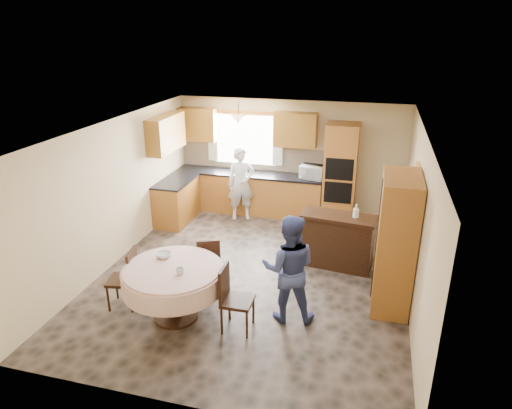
{
  "coord_description": "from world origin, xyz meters",
  "views": [
    {
      "loc": [
        1.79,
        -6.57,
        3.94
      ],
      "look_at": [
        -0.04,
        0.3,
        1.15
      ],
      "focal_mm": 32.0,
      "sensor_mm": 36.0,
      "label": 1
    }
  ],
  "objects_px": {
    "chair_back": "(209,261)",
    "person_sink": "(241,184)",
    "sideboard": "(337,242)",
    "person_dining": "(289,269)",
    "cupboard": "(396,242)",
    "chair_left": "(127,276)",
    "chair_right": "(232,295)",
    "oven_tower": "(340,174)",
    "dining_table": "(174,279)"
  },
  "relations": [
    {
      "from": "dining_table",
      "to": "chair_left",
      "type": "bearing_deg",
      "value": 173.1
    },
    {
      "from": "oven_tower",
      "to": "cupboard",
      "type": "bearing_deg",
      "value": -70.2
    },
    {
      "from": "chair_back",
      "to": "chair_right",
      "type": "bearing_deg",
      "value": 103.83
    },
    {
      "from": "person_sink",
      "to": "cupboard",
      "type": "bearing_deg",
      "value": -62.47
    },
    {
      "from": "chair_left",
      "to": "chair_right",
      "type": "height_order",
      "value": "chair_right"
    },
    {
      "from": "chair_left",
      "to": "sideboard",
      "type": "bearing_deg",
      "value": 114.84
    },
    {
      "from": "chair_back",
      "to": "chair_left",
      "type": "bearing_deg",
      "value": 15.77
    },
    {
      "from": "chair_right",
      "to": "person_sink",
      "type": "bearing_deg",
      "value": 14.07
    },
    {
      "from": "oven_tower",
      "to": "person_dining",
      "type": "relative_size",
      "value": 1.33
    },
    {
      "from": "person_dining",
      "to": "cupboard",
      "type": "bearing_deg",
      "value": -159.8
    },
    {
      "from": "dining_table",
      "to": "chair_back",
      "type": "bearing_deg",
      "value": 77.98
    },
    {
      "from": "chair_back",
      "to": "person_dining",
      "type": "height_order",
      "value": "person_dining"
    },
    {
      "from": "dining_table",
      "to": "person_sink",
      "type": "height_order",
      "value": "person_sink"
    },
    {
      "from": "dining_table",
      "to": "chair_left",
      "type": "height_order",
      "value": "chair_left"
    },
    {
      "from": "oven_tower",
      "to": "person_dining",
      "type": "xyz_separation_m",
      "value": [
        -0.35,
        -3.76,
        -0.26
      ]
    },
    {
      "from": "oven_tower",
      "to": "dining_table",
      "type": "relative_size",
      "value": 1.48
    },
    {
      "from": "chair_left",
      "to": "person_sink",
      "type": "xyz_separation_m",
      "value": [
        0.67,
        3.68,
        0.28
      ]
    },
    {
      "from": "person_sink",
      "to": "chair_left",
      "type": "bearing_deg",
      "value": -123.22
    },
    {
      "from": "oven_tower",
      "to": "person_sink",
      "type": "distance_m",
      "value": 2.11
    },
    {
      "from": "chair_right",
      "to": "person_sink",
      "type": "relative_size",
      "value": 0.6
    },
    {
      "from": "sideboard",
      "to": "person_dining",
      "type": "distance_m",
      "value": 1.84
    },
    {
      "from": "dining_table",
      "to": "chair_right",
      "type": "xyz_separation_m",
      "value": [
        0.87,
        -0.02,
        -0.11
      ]
    },
    {
      "from": "cupboard",
      "to": "dining_table",
      "type": "distance_m",
      "value": 3.24
    },
    {
      "from": "person_sink",
      "to": "chair_right",
      "type": "bearing_deg",
      "value": -98.17
    },
    {
      "from": "cupboard",
      "to": "chair_back",
      "type": "relative_size",
      "value": 2.28
    },
    {
      "from": "oven_tower",
      "to": "chair_left",
      "type": "height_order",
      "value": "oven_tower"
    },
    {
      "from": "sideboard",
      "to": "person_sink",
      "type": "bearing_deg",
      "value": 151.1
    },
    {
      "from": "sideboard",
      "to": "chair_right",
      "type": "height_order",
      "value": "chair_right"
    },
    {
      "from": "dining_table",
      "to": "chair_right",
      "type": "height_order",
      "value": "chair_right"
    },
    {
      "from": "person_sink",
      "to": "person_dining",
      "type": "bearing_deg",
      "value": -86.11
    },
    {
      "from": "cupboard",
      "to": "dining_table",
      "type": "xyz_separation_m",
      "value": [
        -2.98,
        -1.2,
        -0.37
      ]
    },
    {
      "from": "chair_back",
      "to": "person_sink",
      "type": "distance_m",
      "value": 2.92
    },
    {
      "from": "oven_tower",
      "to": "cupboard",
      "type": "xyz_separation_m",
      "value": [
        1.07,
        -2.97,
        -0.05
      ]
    },
    {
      "from": "chair_right",
      "to": "chair_back",
      "type": "bearing_deg",
      "value": 35.89
    },
    {
      "from": "chair_right",
      "to": "person_dining",
      "type": "relative_size",
      "value": 0.6
    },
    {
      "from": "sideboard",
      "to": "dining_table",
      "type": "height_order",
      "value": "sideboard"
    },
    {
      "from": "cupboard",
      "to": "chair_right",
      "type": "relative_size",
      "value": 2.11
    },
    {
      "from": "cupboard",
      "to": "chair_left",
      "type": "distance_m",
      "value": 3.98
    },
    {
      "from": "chair_back",
      "to": "person_sink",
      "type": "bearing_deg",
      "value": -106.35
    },
    {
      "from": "chair_left",
      "to": "chair_back",
      "type": "xyz_separation_m",
      "value": [
        0.99,
        0.79,
        -0.02
      ]
    },
    {
      "from": "person_sink",
      "to": "oven_tower",
      "type": "bearing_deg",
      "value": -11.94
    },
    {
      "from": "chair_left",
      "to": "chair_back",
      "type": "distance_m",
      "value": 1.27
    },
    {
      "from": "dining_table",
      "to": "person_dining",
      "type": "distance_m",
      "value": 1.63
    },
    {
      "from": "dining_table",
      "to": "sideboard",
      "type": "bearing_deg",
      "value": 45.83
    },
    {
      "from": "chair_back",
      "to": "chair_right",
      "type": "relative_size",
      "value": 0.93
    },
    {
      "from": "sideboard",
      "to": "cupboard",
      "type": "bearing_deg",
      "value": -39.4
    },
    {
      "from": "cupboard",
      "to": "chair_left",
      "type": "relative_size",
      "value": 2.17
    },
    {
      "from": "dining_table",
      "to": "person_sink",
      "type": "xyz_separation_m",
      "value": [
        -0.14,
        3.78,
        0.15
      ]
    },
    {
      "from": "chair_left",
      "to": "person_sink",
      "type": "bearing_deg",
      "value": 159.2
    },
    {
      "from": "oven_tower",
      "to": "chair_back",
      "type": "distance_m",
      "value": 3.76
    }
  ]
}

